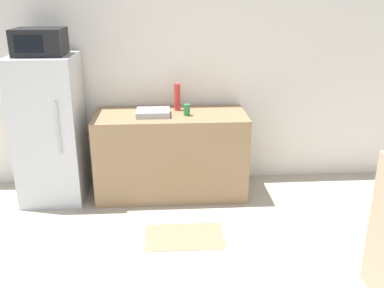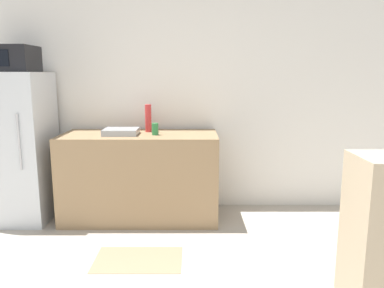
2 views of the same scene
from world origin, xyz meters
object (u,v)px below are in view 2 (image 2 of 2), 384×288
(bottle_short, at_px, (156,129))
(microwave, at_px, (11,59))
(bottle_tall, at_px, (149,118))
(refrigerator, at_px, (19,147))

(bottle_short, bearing_deg, microwave, 177.76)
(bottle_tall, height_order, bottle_short, bottle_tall)
(refrigerator, xyz_separation_m, bottle_tall, (1.34, 0.16, 0.29))
(microwave, relative_size, bottle_tall, 1.62)
(microwave, relative_size, bottle_short, 3.94)
(bottle_tall, bearing_deg, microwave, -173.29)
(bottle_tall, bearing_deg, refrigerator, -173.34)
(bottle_short, bearing_deg, bottle_tall, 113.28)
(microwave, bearing_deg, bottle_tall, 6.71)
(microwave, bearing_deg, bottle_short, -2.24)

